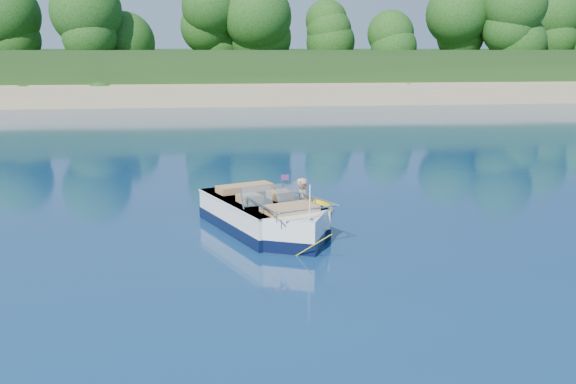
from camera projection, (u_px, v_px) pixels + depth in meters
name	position (u px, v px, depth m)	size (l,w,h in m)	color
ground	(196.00, 260.00, 12.94)	(160.00, 160.00, 0.00)	#091A43
shoreline	(205.00, 76.00, 74.47)	(170.00, 59.00, 6.00)	tan
treeline	(203.00, 30.00, 51.43)	(150.00, 7.12, 8.19)	black
motorboat	(267.00, 218.00, 14.88)	(2.96, 4.75, 1.68)	white
tow_tube	(309.00, 209.00, 16.72)	(1.40, 1.40, 0.32)	#FFCC00
boy	(303.00, 212.00, 16.76)	(0.55, 0.36, 1.50)	tan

